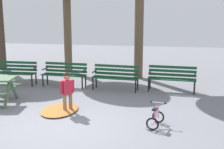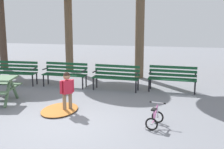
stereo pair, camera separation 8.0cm
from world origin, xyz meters
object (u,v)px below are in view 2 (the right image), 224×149
at_px(park_bench_right, 116,75).
at_px(park_bench_far_left, 16,71).
at_px(park_bench_left, 65,72).
at_px(park_bench_far_right, 172,77).
at_px(child_standing, 67,88).
at_px(kids_bicycle, 155,118).

bearing_deg(park_bench_right, park_bench_far_left, 179.10).
bearing_deg(park_bench_right, park_bench_left, 175.97).
height_order(park_bench_far_right, child_standing, child_standing).
xyz_separation_m(child_standing, kids_bicycle, (2.38, -0.64, -0.44)).
bearing_deg(kids_bicycle, park_bench_left, 135.88).
relative_size(park_bench_left, park_bench_far_right, 1.00).
bearing_deg(child_standing, park_bench_right, 72.47).
relative_size(park_bench_left, park_bench_right, 0.99).
height_order(park_bench_right, kids_bicycle, park_bench_right).
distance_m(park_bench_left, child_standing, 2.93).
height_order(park_bench_far_left, park_bench_right, same).
bearing_deg(park_bench_left, park_bench_far_left, -177.76).
relative_size(park_bench_far_left, child_standing, 1.49).
xyz_separation_m(park_bench_far_right, kids_bicycle, (-0.33, -3.42, -0.31)).
xyz_separation_m(park_bench_far_left, park_bench_left, (1.91, 0.07, 0.00)).
bearing_deg(park_bench_far_left, kids_bicycle, -31.45).
xyz_separation_m(park_bench_far_left, kids_bicycle, (5.37, -3.29, -0.31)).
relative_size(park_bench_far_left, kids_bicycle, 2.65).
xyz_separation_m(park_bench_left, child_standing, (1.09, -2.72, 0.13)).
height_order(park_bench_right, park_bench_far_right, same).
xyz_separation_m(park_bench_far_left, park_bench_far_right, (5.71, 0.14, 0.00)).
distance_m(park_bench_far_left, park_bench_left, 1.91).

